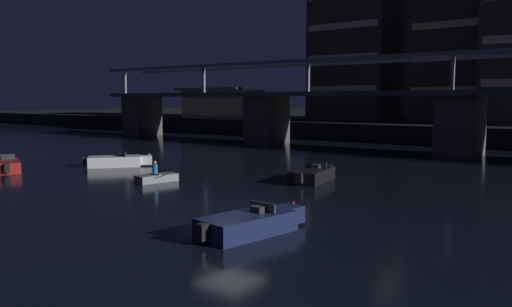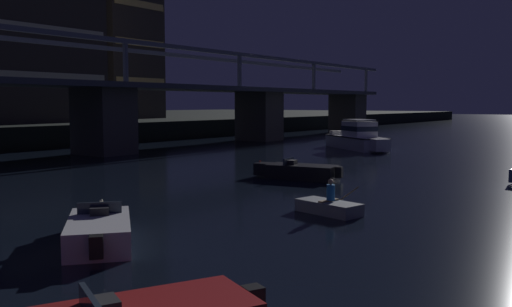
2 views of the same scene
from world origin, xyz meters
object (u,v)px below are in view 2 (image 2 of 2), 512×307
(speedboat_near_center, at_px, (99,230))
(cabin_cruiser_near_left, at_px, (358,138))
(river_bridge, at_px, (104,105))
(dinghy_with_paddler, at_px, (329,207))
(speedboat_mid_left, at_px, (299,171))
(tower_east_tall, at_px, (119,25))
(tower_central, at_px, (18,11))

(speedboat_near_center, bearing_deg, cabin_cruiser_near_left, 14.36)
(river_bridge, distance_m, dinghy_with_paddler, 29.77)
(speedboat_near_center, xyz_separation_m, speedboat_mid_left, (15.92, 2.89, 0.00))
(river_bridge, bearing_deg, tower_east_tall, 47.91)
(tower_east_tall, relative_size, speedboat_near_center, 5.65)
(speedboat_mid_left, xyz_separation_m, dinghy_with_paddler, (-7.76, -6.26, -0.14))
(cabin_cruiser_near_left, xyz_separation_m, speedboat_mid_left, (-20.55, -6.45, -0.64))
(tower_central, relative_size, cabin_cruiser_near_left, 2.89)
(tower_central, relative_size, speedboat_near_center, 5.38)
(tower_east_tall, height_order, dinghy_with_paddler, tower_east_tall)
(tower_central, relative_size, tower_east_tall, 0.95)
(speedboat_mid_left, bearing_deg, cabin_cruiser_near_left, 17.42)
(cabin_cruiser_near_left, height_order, speedboat_near_center, cabin_cruiser_near_left)
(river_bridge, distance_m, tower_east_tall, 33.63)
(river_bridge, height_order, speedboat_near_center, river_bridge)
(tower_central, distance_m, tower_east_tall, 16.95)
(tower_central, height_order, cabin_cruiser_near_left, tower_central)
(tower_east_tall, distance_m, speedboat_mid_left, 53.07)
(tower_central, xyz_separation_m, speedboat_mid_left, (-7.76, -41.66, -14.02))
(tower_east_tall, distance_m, dinghy_with_paddler, 62.12)
(river_bridge, distance_m, tower_central, 23.39)
(cabin_cruiser_near_left, relative_size, speedboat_mid_left, 1.64)
(tower_central, bearing_deg, speedboat_near_center, -118.00)
(tower_east_tall, height_order, speedboat_near_center, tower_east_tall)
(speedboat_near_center, relative_size, dinghy_with_paddler, 1.66)
(river_bridge, xyz_separation_m, cabin_cruiser_near_left, (17.45, -14.74, -3.05))
(speedboat_near_center, distance_m, speedboat_mid_left, 16.18)
(speedboat_near_center, bearing_deg, tower_east_tall, 49.77)
(dinghy_with_paddler, bearing_deg, tower_central, 72.05)
(speedboat_near_center, bearing_deg, speedboat_mid_left, 10.27)
(tower_east_tall, relative_size, speedboat_mid_left, 4.98)
(tower_east_tall, distance_m, speedboat_near_center, 64.14)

